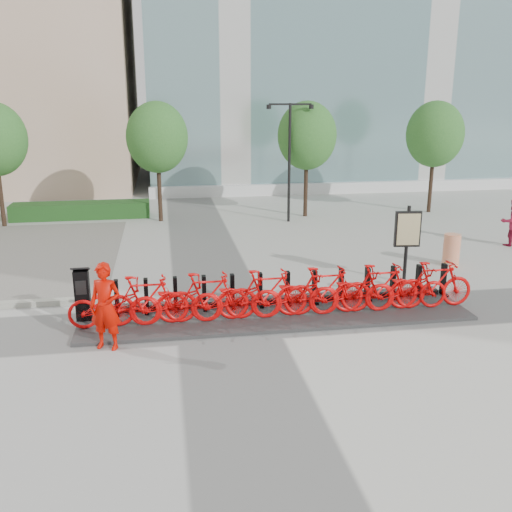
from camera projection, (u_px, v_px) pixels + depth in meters
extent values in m
plane|color=beige|center=(225.00, 322.00, 13.81)|extent=(120.00, 120.00, 0.00)
cube|color=#214F1B|center=(81.00, 210.00, 25.47)|extent=(6.00, 1.20, 0.70)
cylinder|color=#442F22|center=(0.00, 191.00, 23.55)|extent=(0.18, 0.18, 3.00)
cylinder|color=#442F22|center=(159.00, 187.00, 24.57)|extent=(0.18, 0.18, 3.00)
ellipsoid|color=#245E21|center=(157.00, 137.00, 24.00)|extent=(2.60, 2.60, 2.99)
cylinder|color=#442F22|center=(306.00, 183.00, 25.59)|extent=(0.18, 0.18, 3.00)
ellipsoid|color=#245E21|center=(307.00, 136.00, 25.02)|extent=(2.60, 2.60, 2.99)
cylinder|color=#442F22|center=(431.00, 180.00, 26.52)|extent=(0.18, 0.18, 3.00)
ellipsoid|color=#245E21|center=(435.00, 134.00, 25.95)|extent=(2.60, 2.60, 2.99)
cylinder|color=black|center=(289.00, 164.00, 24.21)|extent=(0.12, 0.12, 5.00)
cube|color=black|center=(280.00, 104.00, 23.47)|extent=(0.90, 0.08, 0.08)
cube|color=black|center=(301.00, 104.00, 23.62)|extent=(0.90, 0.08, 0.08)
cylinder|color=black|center=(269.00, 107.00, 23.43)|extent=(0.20, 0.20, 0.18)
cylinder|color=black|center=(311.00, 107.00, 23.71)|extent=(0.20, 0.20, 0.18)
cube|color=#343434|center=(276.00, 313.00, 14.29)|extent=(9.60, 2.40, 0.08)
imported|color=red|center=(114.00, 304.00, 13.19)|extent=(2.08, 0.73, 1.09)
imported|color=red|center=(145.00, 300.00, 13.29)|extent=(2.02, 0.57, 1.21)
imported|color=red|center=(176.00, 301.00, 13.41)|extent=(2.08, 0.73, 1.09)
imported|color=red|center=(207.00, 297.00, 13.51)|extent=(2.02, 0.57, 1.21)
imported|color=red|center=(237.00, 298.00, 13.64)|extent=(2.08, 0.73, 1.09)
imported|color=red|center=(266.00, 294.00, 13.74)|extent=(2.02, 0.57, 1.21)
imported|color=red|center=(295.00, 294.00, 13.86)|extent=(2.08, 0.73, 1.09)
imported|color=red|center=(324.00, 290.00, 13.96)|extent=(2.02, 0.57, 1.21)
imported|color=red|center=(352.00, 291.00, 14.09)|extent=(2.08, 0.73, 1.09)
imported|color=red|center=(380.00, 287.00, 14.19)|extent=(2.02, 0.57, 1.21)
imported|color=red|center=(407.00, 288.00, 14.31)|extent=(2.08, 0.73, 1.09)
imported|color=red|center=(434.00, 284.00, 14.41)|extent=(2.02, 0.57, 1.21)
cube|color=black|center=(83.00, 295.00, 13.60)|extent=(0.35, 0.30, 1.23)
cube|color=black|center=(80.00, 269.00, 13.42)|extent=(0.42, 0.35, 0.16)
cube|color=black|center=(81.00, 288.00, 13.39)|extent=(0.25, 0.02, 0.35)
imported|color=#CB0B00|center=(105.00, 306.00, 12.13)|extent=(0.82, 0.68, 1.92)
imported|color=maroon|center=(512.00, 222.00, 20.65)|extent=(0.89, 0.71, 1.74)
cylinder|color=#FF5000|center=(451.00, 250.00, 18.32)|extent=(0.55, 0.55, 1.02)
cylinder|color=black|center=(406.00, 245.00, 16.42)|extent=(0.10, 0.10, 2.29)
cube|color=black|center=(408.00, 229.00, 16.30)|extent=(0.76, 0.19, 1.04)
cube|color=tan|center=(409.00, 229.00, 16.24)|extent=(0.64, 0.10, 0.92)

